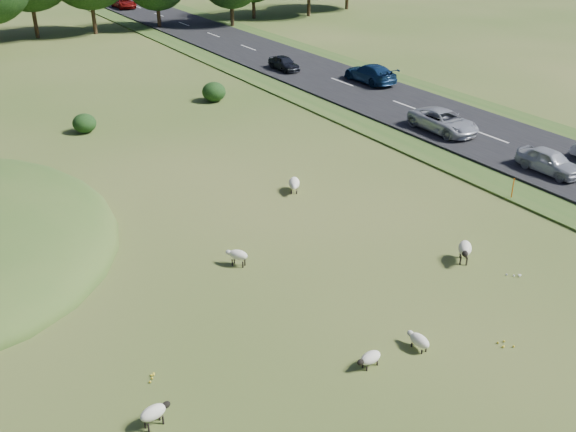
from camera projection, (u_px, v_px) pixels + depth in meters
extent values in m
plane|color=#34561B|center=(128.00, 143.00, 40.95)|extent=(160.00, 160.00, 0.00)
cube|color=black|center=(302.00, 69.00, 58.02)|extent=(8.00, 150.00, 0.25)
cylinder|color=black|center=(35.00, 19.00, 70.20)|extent=(0.44, 0.44, 4.22)
cylinder|color=black|center=(94.00, 16.00, 72.51)|extent=(0.44, 0.44, 3.94)
cylinder|color=black|center=(159.00, 15.00, 75.54)|extent=(0.44, 0.44, 3.09)
cylinder|color=black|center=(232.00, 13.00, 76.63)|extent=(0.44, 0.44, 3.12)
cylinder|color=black|center=(254.00, 6.00, 82.00)|extent=(0.44, 0.44, 2.93)
ellipsoid|color=black|center=(84.00, 123.00, 42.51)|extent=(1.55, 1.55, 1.27)
ellipsoid|color=black|center=(214.00, 92.00, 48.94)|extent=(1.81, 1.81, 1.48)
cylinder|color=#D8590C|center=(513.00, 189.00, 33.05)|extent=(0.06, 0.06, 1.20)
ellipsoid|color=beige|center=(153.00, 413.00, 18.86)|extent=(0.89, 0.56, 0.43)
ellipsoid|color=black|center=(166.00, 405.00, 19.11)|extent=(0.30, 0.24, 0.21)
cylinder|color=black|center=(159.00, 416.00, 19.24)|extent=(0.06, 0.06, 0.30)
cylinder|color=black|center=(163.00, 420.00, 19.10)|extent=(0.06, 0.06, 0.30)
cylinder|color=black|center=(145.00, 424.00, 18.95)|extent=(0.06, 0.06, 0.30)
cylinder|color=black|center=(149.00, 428.00, 18.81)|extent=(0.06, 0.06, 0.30)
ellipsoid|color=beige|center=(465.00, 248.00, 27.41)|extent=(1.14, 1.12, 0.53)
ellipsoid|color=black|center=(465.00, 254.00, 26.90)|extent=(0.42, 0.42, 0.27)
cylinder|color=black|center=(467.00, 261.00, 27.32)|extent=(0.08, 0.08, 0.38)
cylinder|color=black|center=(460.00, 260.00, 27.38)|extent=(0.08, 0.08, 0.38)
cylinder|color=black|center=(467.00, 254.00, 27.85)|extent=(0.08, 0.08, 0.38)
cylinder|color=black|center=(461.00, 254.00, 27.90)|extent=(0.08, 0.08, 0.38)
ellipsoid|color=beige|center=(420.00, 341.00, 22.16)|extent=(0.47, 0.85, 0.42)
ellipsoid|color=silver|center=(410.00, 333.00, 22.48)|extent=(0.21, 0.28, 0.21)
cylinder|color=black|center=(412.00, 345.00, 22.41)|extent=(0.06, 0.06, 0.16)
cylinder|color=black|center=(416.00, 343.00, 22.52)|extent=(0.06, 0.06, 0.16)
cylinder|color=black|center=(422.00, 352.00, 22.06)|extent=(0.06, 0.06, 0.16)
cylinder|color=black|center=(426.00, 350.00, 22.16)|extent=(0.06, 0.06, 0.16)
ellipsoid|color=beige|center=(238.00, 255.00, 27.14)|extent=(0.86, 0.94, 0.43)
ellipsoid|color=silver|center=(229.00, 252.00, 27.27)|extent=(0.33, 0.34, 0.22)
cylinder|color=black|center=(232.00, 262.00, 27.30)|extent=(0.06, 0.06, 0.31)
cylinder|color=black|center=(234.00, 260.00, 27.47)|extent=(0.06, 0.06, 0.31)
cylinder|color=black|center=(243.00, 265.00, 27.14)|extent=(0.06, 0.06, 0.31)
cylinder|color=black|center=(245.00, 262.00, 27.31)|extent=(0.06, 0.06, 0.31)
ellipsoid|color=beige|center=(294.00, 183.00, 34.02)|extent=(1.09, 1.24, 0.56)
ellipsoid|color=silver|center=(294.00, 187.00, 33.47)|extent=(0.42, 0.44, 0.28)
cylinder|color=black|center=(297.00, 192.00, 33.90)|extent=(0.08, 0.08, 0.21)
cylinder|color=black|center=(291.00, 192.00, 33.90)|extent=(0.08, 0.08, 0.21)
cylinder|color=black|center=(297.00, 187.00, 34.47)|extent=(0.08, 0.08, 0.21)
cylinder|color=black|center=(292.00, 187.00, 34.48)|extent=(0.08, 0.08, 0.21)
ellipsoid|color=beige|center=(370.00, 358.00, 21.35)|extent=(0.85, 0.50, 0.42)
ellipsoid|color=black|center=(361.00, 362.00, 21.10)|extent=(0.28, 0.22, 0.21)
cylinder|color=black|center=(367.00, 369.00, 21.27)|extent=(0.06, 0.06, 0.15)
cylinder|color=black|center=(363.00, 366.00, 21.42)|extent=(0.06, 0.06, 0.15)
cylinder|color=black|center=(377.00, 363.00, 21.53)|extent=(0.06, 0.06, 0.15)
cylinder|color=black|center=(373.00, 360.00, 21.68)|extent=(0.06, 0.06, 0.15)
imported|color=maroon|center=(124.00, 3.00, 88.34)|extent=(2.31, 5.01, 1.39)
imported|color=#B8BAC0|center=(550.00, 161.00, 35.70)|extent=(1.56, 3.87, 1.32)
imported|color=#B9BAC1|center=(444.00, 121.00, 41.91)|extent=(2.31, 5.01, 1.39)
imported|color=black|center=(284.00, 63.00, 56.84)|extent=(1.46, 3.63, 1.24)
imported|color=navy|center=(370.00, 73.00, 53.01)|extent=(2.12, 5.21, 1.51)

